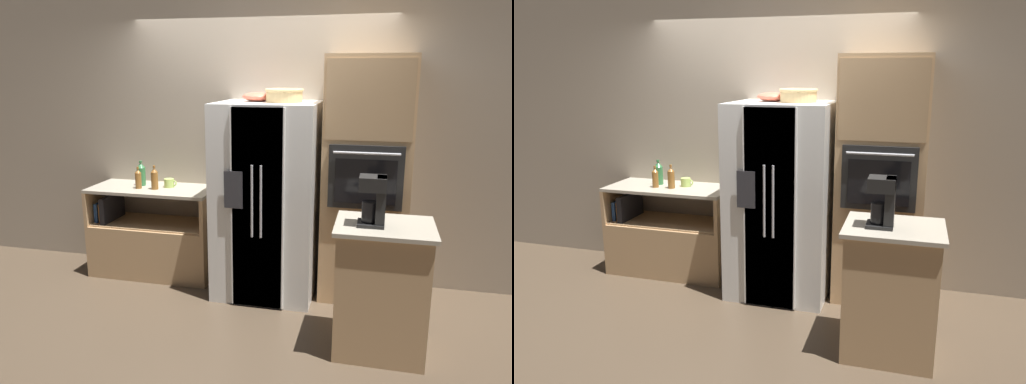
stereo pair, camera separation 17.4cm
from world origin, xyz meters
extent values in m
plane|color=#4C3D2D|center=(0.00, 0.00, 0.00)|extent=(20.00, 20.00, 0.00)
cube|color=tan|center=(0.00, 0.46, 1.40)|extent=(12.00, 0.06, 2.80)
cube|color=tan|center=(-1.02, 0.15, 0.26)|extent=(1.23, 0.56, 0.52)
cube|color=tan|center=(-1.02, 0.15, 0.53)|extent=(1.18, 0.52, 0.02)
cube|color=tan|center=(-1.62, 0.15, 0.69)|extent=(0.04, 0.56, 0.34)
cube|color=tan|center=(-0.42, 0.15, 0.69)|extent=(0.04, 0.56, 0.34)
cube|color=#ADA38E|center=(-1.02, 0.15, 0.88)|extent=(1.23, 0.56, 0.03)
cube|color=#284C8E|center=(-1.56, 0.12, 0.63)|extent=(0.03, 0.31, 0.19)
cube|color=orange|center=(-1.52, 0.12, 0.63)|extent=(0.04, 0.28, 0.19)
cube|color=black|center=(-1.46, 0.12, 0.67)|extent=(0.05, 0.41, 0.26)
cube|color=white|center=(0.17, 0.03, 0.87)|extent=(0.89, 0.80, 1.75)
cube|color=white|center=(0.16, -0.38, 0.87)|extent=(0.44, 0.02, 1.71)
cube|color=white|center=(0.18, -0.38, 0.87)|extent=(0.44, 0.02, 1.71)
cylinder|color=#B2B2B7|center=(0.13, -0.41, 0.96)|extent=(0.02, 0.02, 0.61)
cylinder|color=#B2B2B7|center=(0.21, -0.41, 0.96)|extent=(0.02, 0.02, 0.61)
cube|color=#2D2D33|center=(-0.03, -0.39, 1.05)|extent=(0.16, 0.01, 0.31)
cube|color=tan|center=(1.03, 0.14, 1.07)|extent=(0.74, 0.58, 2.15)
cube|color=black|center=(1.03, -0.17, 1.16)|extent=(0.60, 0.04, 0.53)
cube|color=black|center=(1.03, -0.19, 1.13)|extent=(0.50, 0.01, 0.37)
cylinder|color=#B2B2B7|center=(1.03, -0.21, 1.37)|extent=(0.53, 0.02, 0.02)
cube|color=#A68259|center=(1.03, -0.16, 1.79)|extent=(0.69, 0.01, 0.65)
cube|color=tan|center=(1.20, -0.81, 0.47)|extent=(0.63, 0.54, 0.94)
cube|color=#ADA38E|center=(1.20, -0.81, 0.95)|extent=(0.69, 0.58, 0.03)
cylinder|color=tan|center=(0.31, 0.02, 1.80)|extent=(0.31, 0.31, 0.10)
torus|color=tan|center=(0.31, 0.02, 1.85)|extent=(0.33, 0.33, 0.02)
ellipsoid|color=#DB664C|center=(0.06, 0.10, 1.79)|extent=(0.27, 0.27, 0.08)
cylinder|color=brown|center=(-0.97, 0.09, 0.98)|extent=(0.07, 0.07, 0.17)
cone|color=brown|center=(-0.97, 0.09, 1.08)|extent=(0.07, 0.07, 0.04)
cylinder|color=brown|center=(-0.97, 0.09, 1.11)|extent=(0.02, 0.02, 0.03)
cylinder|color=#33723F|center=(-1.17, 0.21, 0.98)|extent=(0.09, 0.09, 0.18)
cone|color=#33723F|center=(-1.17, 0.21, 1.10)|extent=(0.09, 0.09, 0.05)
cylinder|color=#33723F|center=(-1.17, 0.21, 1.13)|extent=(0.03, 0.03, 0.02)
cylinder|color=brown|center=(-1.14, 0.08, 0.97)|extent=(0.06, 0.06, 0.16)
cone|color=brown|center=(-1.14, 0.08, 1.06)|extent=(0.06, 0.06, 0.03)
cylinder|color=brown|center=(-1.14, 0.08, 1.09)|extent=(0.02, 0.02, 0.03)
cylinder|color=#B2D166|center=(-0.87, 0.20, 0.93)|extent=(0.10, 0.10, 0.08)
torus|color=#B2D166|center=(-0.82, 0.20, 0.93)|extent=(0.06, 0.01, 0.06)
cube|color=black|center=(1.10, -0.85, 0.98)|extent=(0.18, 0.18, 0.02)
cylinder|color=black|center=(1.09, -0.85, 1.06)|extent=(0.11, 0.11, 0.15)
cube|color=black|center=(1.16, -0.85, 1.14)|extent=(0.06, 0.15, 0.35)
cube|color=black|center=(1.10, -0.85, 1.27)|extent=(0.18, 0.18, 0.10)
camera|label=1|loc=(1.12, -4.26, 2.01)|focal=35.00mm
camera|label=2|loc=(1.29, -4.21, 2.01)|focal=35.00mm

